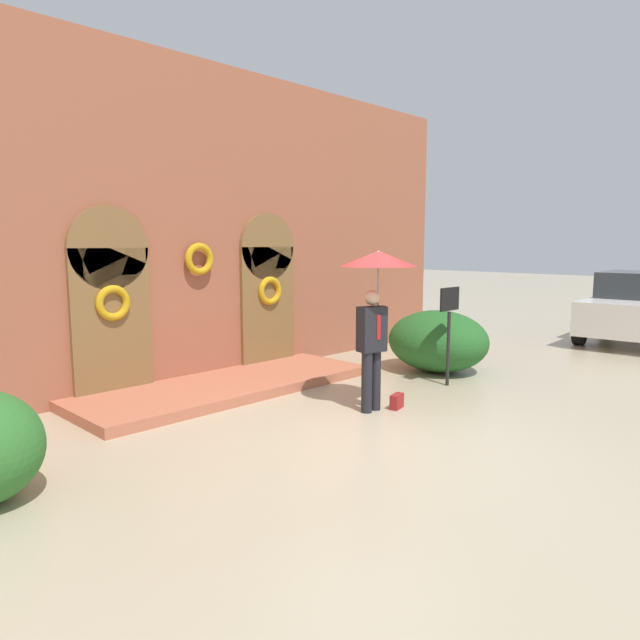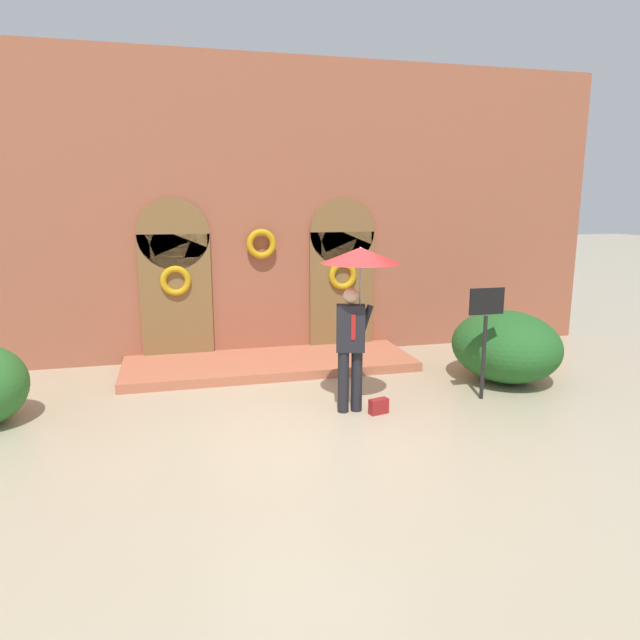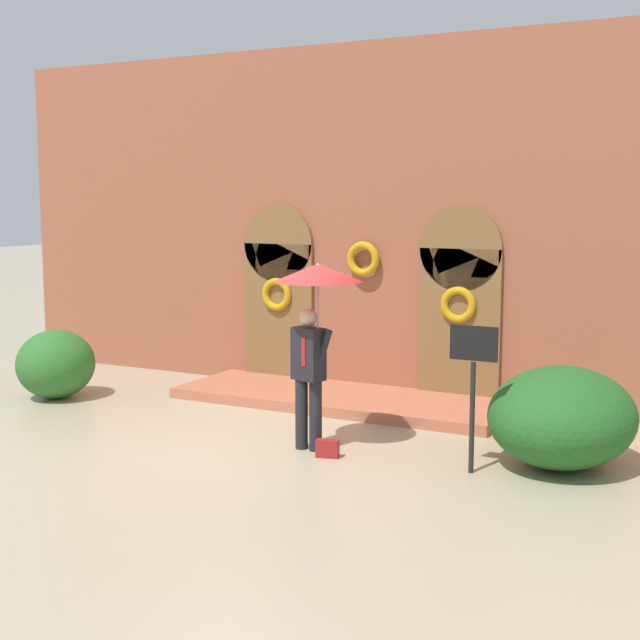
{
  "view_description": "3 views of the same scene",
  "coord_description": "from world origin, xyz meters",
  "px_view_note": "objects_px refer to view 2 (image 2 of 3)",
  "views": [
    {
      "loc": [
        -5.63,
        -4.62,
        2.47
      ],
      "look_at": [
        0.4,
        1.3,
        1.33
      ],
      "focal_mm": 32.0,
      "sensor_mm": 36.0,
      "label": 1
    },
    {
      "loc": [
        -1.58,
        -6.88,
        2.96
      ],
      "look_at": [
        0.59,
        1.67,
        1.14
      ],
      "focal_mm": 32.0,
      "sensor_mm": 36.0,
      "label": 2
    },
    {
      "loc": [
        5.95,
        -9.06,
        3.15
      ],
      "look_at": [
        0.41,
        1.56,
        1.52
      ],
      "focal_mm": 50.0,
      "sensor_mm": 36.0,
      "label": 3
    }
  ],
  "objects_px": {
    "person_with_umbrella": "(358,280)",
    "shrub_right": "(506,346)",
    "handbag": "(379,406)",
    "sign_post": "(485,325)"
  },
  "relations": [
    {
      "from": "person_with_umbrella",
      "to": "sign_post",
      "type": "xyz_separation_m",
      "value": [
        2.03,
        0.02,
        -0.75
      ]
    },
    {
      "from": "person_with_umbrella",
      "to": "handbag",
      "type": "bearing_deg",
      "value": -36.34
    },
    {
      "from": "handbag",
      "to": "sign_post",
      "type": "relative_size",
      "value": 0.16
    },
    {
      "from": "person_with_umbrella",
      "to": "shrub_right",
      "type": "relative_size",
      "value": 1.18
    },
    {
      "from": "person_with_umbrella",
      "to": "sign_post",
      "type": "distance_m",
      "value": 2.16
    },
    {
      "from": "handbag",
      "to": "shrub_right",
      "type": "relative_size",
      "value": 0.14
    },
    {
      "from": "handbag",
      "to": "sign_post",
      "type": "distance_m",
      "value": 2.06
    },
    {
      "from": "sign_post",
      "to": "shrub_right",
      "type": "relative_size",
      "value": 0.86
    },
    {
      "from": "handbag",
      "to": "person_with_umbrella",
      "type": "bearing_deg",
      "value": 129.5
    },
    {
      "from": "person_with_umbrella",
      "to": "shrub_right",
      "type": "xyz_separation_m",
      "value": [
        2.88,
        0.78,
        -1.32
      ]
    }
  ]
}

